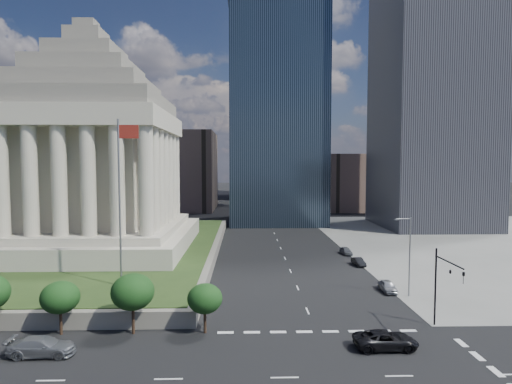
{
  "coord_description": "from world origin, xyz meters",
  "views": [
    {
      "loc": [
        -7.08,
        -27.12,
        16.6
      ],
      "look_at": [
        -5.76,
        22.75,
        13.31
      ],
      "focal_mm": 30.0,
      "sensor_mm": 36.0,
      "label": 1
    }
  ],
  "objects_px": {
    "parked_sedan_far": "(346,251)",
    "war_memorial": "(89,136)",
    "pickup_truck": "(386,340)",
    "parked_sedan_near": "(388,286)",
    "suv_grey": "(42,346)",
    "street_lamp_north": "(408,252)",
    "parked_sedan_mid": "(358,262)",
    "traffic_signal_ne": "(444,280)",
    "flagpole": "(121,193)"
  },
  "relations": [
    {
      "from": "traffic_signal_ne",
      "to": "suv_grey",
      "type": "relative_size",
      "value": 1.41
    },
    {
      "from": "suv_grey",
      "to": "parked_sedan_mid",
      "type": "xyz_separation_m",
      "value": [
        36.17,
        31.91,
        -0.19
      ]
    },
    {
      "from": "parked_sedan_far",
      "to": "war_memorial",
      "type": "bearing_deg",
      "value": 178.5
    },
    {
      "from": "parked_sedan_far",
      "to": "traffic_signal_ne",
      "type": "bearing_deg",
      "value": -92.37
    },
    {
      "from": "war_memorial",
      "to": "parked_sedan_mid",
      "type": "bearing_deg",
      "value": -8.4
    },
    {
      "from": "parked_sedan_mid",
      "to": "suv_grey",
      "type": "bearing_deg",
      "value": -144.21
    },
    {
      "from": "street_lamp_north",
      "to": "parked_sedan_mid",
      "type": "relative_size",
      "value": 2.63
    },
    {
      "from": "flagpole",
      "to": "street_lamp_north",
      "type": "distance_m",
      "value": 35.95
    },
    {
      "from": "war_memorial",
      "to": "traffic_signal_ne",
      "type": "bearing_deg",
      "value": -36.42
    },
    {
      "from": "traffic_signal_ne",
      "to": "parked_sedan_mid",
      "type": "distance_m",
      "value": 27.99
    },
    {
      "from": "flagpole",
      "to": "pickup_truck",
      "type": "bearing_deg",
      "value": -27.06
    },
    {
      "from": "war_memorial",
      "to": "parked_sedan_far",
      "type": "relative_size",
      "value": 9.93
    },
    {
      "from": "parked_sedan_far",
      "to": "parked_sedan_near",
      "type": "bearing_deg",
      "value": -93.95
    },
    {
      "from": "flagpole",
      "to": "parked_sedan_mid",
      "type": "xyz_separation_m",
      "value": [
        33.33,
        17.28,
        -12.49
      ]
    },
    {
      "from": "pickup_truck",
      "to": "parked_sedan_near",
      "type": "xyz_separation_m",
      "value": [
        5.92,
        17.06,
        -0.09
      ]
    },
    {
      "from": "parked_sedan_near",
      "to": "flagpole",
      "type": "bearing_deg",
      "value": -174.4
    },
    {
      "from": "parked_sedan_near",
      "to": "parked_sedan_mid",
      "type": "relative_size",
      "value": 1.1
    },
    {
      "from": "traffic_signal_ne",
      "to": "pickup_truck",
      "type": "relative_size",
      "value": 1.39
    },
    {
      "from": "traffic_signal_ne",
      "to": "pickup_truck",
      "type": "bearing_deg",
      "value": -151.91
    },
    {
      "from": "flagpole",
      "to": "parked_sedan_near",
      "type": "bearing_deg",
      "value": 5.25
    },
    {
      "from": "street_lamp_north",
      "to": "pickup_truck",
      "type": "height_order",
      "value": "street_lamp_north"
    },
    {
      "from": "parked_sedan_near",
      "to": "parked_sedan_mid",
      "type": "bearing_deg",
      "value": 90.36
    },
    {
      "from": "flagpole",
      "to": "parked_sedan_near",
      "type": "distance_m",
      "value": 35.69
    },
    {
      "from": "street_lamp_north",
      "to": "parked_sedan_near",
      "type": "distance_m",
      "value": 5.66
    },
    {
      "from": "parked_sedan_near",
      "to": "parked_sedan_far",
      "type": "distance_m",
      "value": 22.89
    },
    {
      "from": "war_memorial",
      "to": "pickup_truck",
      "type": "height_order",
      "value": "war_memorial"
    },
    {
      "from": "pickup_truck",
      "to": "suv_grey",
      "type": "distance_m",
      "value": 30.25
    },
    {
      "from": "parked_sedan_near",
      "to": "traffic_signal_ne",
      "type": "bearing_deg",
      "value": -85.36
    },
    {
      "from": "pickup_truck",
      "to": "parked_sedan_near",
      "type": "distance_m",
      "value": 18.06
    },
    {
      "from": "war_memorial",
      "to": "flagpole",
      "type": "height_order",
      "value": "war_memorial"
    },
    {
      "from": "war_memorial",
      "to": "street_lamp_north",
      "type": "bearing_deg",
      "value": -25.92
    },
    {
      "from": "street_lamp_north",
      "to": "parked_sedan_near",
      "type": "bearing_deg",
      "value": 131.59
    },
    {
      "from": "parked_sedan_near",
      "to": "parked_sedan_mid",
      "type": "distance_m",
      "value": 14.22
    },
    {
      "from": "war_memorial",
      "to": "suv_grey",
      "type": "height_order",
      "value": "war_memorial"
    },
    {
      "from": "street_lamp_north",
      "to": "pickup_truck",
      "type": "distance_m",
      "value": 17.57
    },
    {
      "from": "pickup_truck",
      "to": "traffic_signal_ne",
      "type": "bearing_deg",
      "value": -63.07
    },
    {
      "from": "parked_sedan_mid",
      "to": "street_lamp_north",
      "type": "bearing_deg",
      "value": -89.23
    },
    {
      "from": "war_memorial",
      "to": "parked_sedan_mid",
      "type": "relative_size",
      "value": 10.27
    },
    {
      "from": "pickup_truck",
      "to": "parked_sedan_mid",
      "type": "distance_m",
      "value": 31.84
    },
    {
      "from": "war_memorial",
      "to": "traffic_signal_ne",
      "type": "relative_size",
      "value": 4.88
    },
    {
      "from": "street_lamp_north",
      "to": "parked_sedan_mid",
      "type": "distance_m",
      "value": 17.14
    },
    {
      "from": "suv_grey",
      "to": "war_memorial",
      "type": "bearing_deg",
      "value": 11.86
    },
    {
      "from": "traffic_signal_ne",
      "to": "street_lamp_north",
      "type": "relative_size",
      "value": 0.8
    },
    {
      "from": "war_memorial",
      "to": "pickup_truck",
      "type": "xyz_separation_m",
      "value": [
        39.58,
        -38.0,
        -20.6
      ]
    },
    {
      "from": "flagpole",
      "to": "parked_sedan_far",
      "type": "xyz_separation_m",
      "value": [
        33.33,
        25.95,
        -12.45
      ]
    },
    {
      "from": "traffic_signal_ne",
      "to": "parked_sedan_far",
      "type": "xyz_separation_m",
      "value": [
        -1.0,
        36.25,
        -4.58
      ]
    },
    {
      "from": "parked_sedan_mid",
      "to": "traffic_signal_ne",
      "type": "bearing_deg",
      "value": -93.56
    },
    {
      "from": "suv_grey",
      "to": "traffic_signal_ne",
      "type": "bearing_deg",
      "value": -85.08
    },
    {
      "from": "pickup_truck",
      "to": "parked_sedan_near",
      "type": "bearing_deg",
      "value": -20.31
    },
    {
      "from": "flagpole",
      "to": "suv_grey",
      "type": "distance_m",
      "value": 19.32
    }
  ]
}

